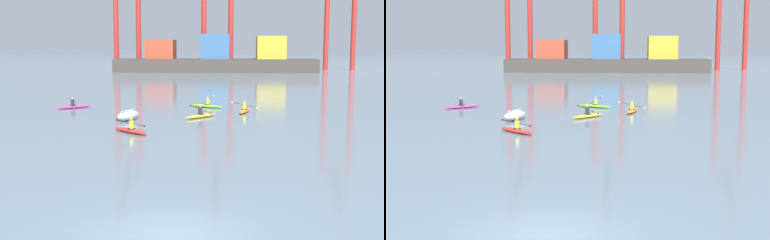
% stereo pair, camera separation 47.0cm
% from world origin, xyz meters
% --- Properties ---
extents(ground_plane, '(800.00, 800.00, 0.00)m').
position_xyz_m(ground_plane, '(0.00, 0.00, 0.00)').
color(ground_plane, slate).
extents(container_barge, '(44.03, 10.48, 8.24)m').
position_xyz_m(container_barge, '(-2.21, 105.98, 2.72)').
color(container_barge, '#38332D').
rests_on(container_barge, ground).
extents(gantry_crane_west_mid, '(7.47, 17.74, 32.61)m').
position_xyz_m(gantry_crane_west_mid, '(-2.31, 112.97, 16.31)').
color(gantry_crane_west_mid, maroon).
rests_on(gantry_crane_west_mid, ground).
extents(capsized_dinghy, '(1.82, 2.81, 0.76)m').
position_xyz_m(capsized_dinghy, '(-5.90, 24.01, 0.35)').
color(capsized_dinghy, beige).
rests_on(capsized_dinghy, ground).
extents(kayak_lime, '(3.16, 2.40, 1.00)m').
position_xyz_m(kayak_lime, '(-0.62, 33.13, 0.17)').
color(kayak_lime, '#7ABC2D').
rests_on(kayak_lime, ground).
extents(kayak_orange, '(2.22, 3.45, 0.95)m').
position_xyz_m(kayak_orange, '(2.63, 29.67, 0.17)').
color(kayak_orange, orange).
rests_on(kayak_orange, ground).
extents(kayak_red, '(2.82, 2.84, 0.97)m').
position_xyz_m(kayak_red, '(-4.61, 18.22, 0.17)').
color(kayak_red, red).
rests_on(kayak_red, ground).
extents(kayak_magenta, '(2.87, 2.79, 1.01)m').
position_xyz_m(kayak_magenta, '(-12.21, 31.52, 0.17)').
color(kayak_magenta, '#C13384').
rests_on(kayak_magenta, ground).
extents(kayak_yellow, '(2.53, 3.07, 0.95)m').
position_xyz_m(kayak_yellow, '(-0.71, 26.00, 0.17)').
color(kayak_yellow, yellow).
rests_on(kayak_yellow, ground).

